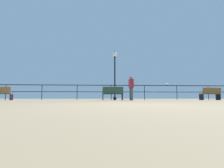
% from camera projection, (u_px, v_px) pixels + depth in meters
% --- Properties ---
extents(ground_plane, '(60.00, 60.00, 0.00)m').
position_uv_depth(ground_plane, '(137.00, 105.00, 3.44)').
color(ground_plane, '#917C5C').
extents(pier_railing, '(25.18, 0.05, 1.12)m').
position_uv_depth(pier_railing, '(111.00, 89.00, 12.10)').
color(pier_railing, black).
rests_on(pier_railing, ground_plane).
extents(bench_near_left, '(1.47, 0.64, 0.93)m').
position_uv_depth(bench_near_left, '(113.00, 93.00, 11.33)').
color(bench_near_left, '#294939').
rests_on(bench_near_left, ground_plane).
extents(bench_near_right, '(1.48, 0.77, 0.90)m').
position_uv_depth(bench_near_right, '(211.00, 93.00, 11.81)').
color(bench_near_right, brown).
rests_on(bench_near_right, ground_plane).
extents(lamppost_center, '(0.35, 0.35, 3.78)m').
position_uv_depth(lamppost_center, '(115.00, 68.00, 12.50)').
color(lamppost_center, black).
rests_on(lamppost_center, ground_plane).
extents(person_at_railing, '(0.30, 0.46, 1.55)m').
position_uv_depth(person_at_railing, '(131.00, 86.00, 10.29)').
color(person_at_railing, '#475552').
rests_on(person_at_railing, ground_plane).
extents(seagull_on_rail, '(0.25, 0.36, 0.18)m').
position_uv_depth(seagull_on_rail, '(167.00, 84.00, 12.45)').
color(seagull_on_rail, white).
rests_on(seagull_on_rail, pier_railing).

